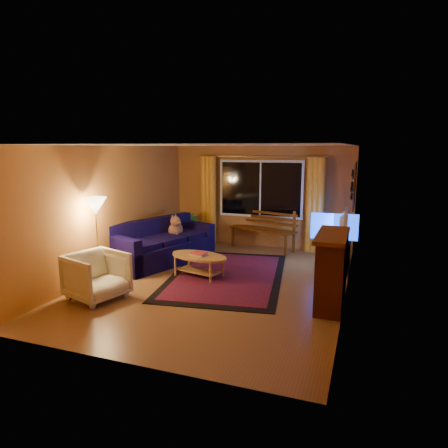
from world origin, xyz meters
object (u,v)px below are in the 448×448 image
(bench, at_px, (262,239))
(floor_lamp, at_px, (97,242))
(coffee_table, at_px, (199,266))
(sofa, at_px, (163,242))
(tv_console, at_px, (338,256))
(armchair, at_px, (97,274))

(bench, bearing_deg, floor_lamp, -103.99)
(bench, relative_size, coffee_table, 1.39)
(bench, xyz_separation_m, coffee_table, (-0.62, -2.46, -0.03))
(sofa, bearing_deg, tv_console, 33.82)
(armchair, xyz_separation_m, floor_lamp, (-0.40, 0.58, 0.38))
(sofa, height_order, floor_lamp, floor_lamp)
(tv_console, bearing_deg, bench, 154.29)
(floor_lamp, relative_size, tv_console, 1.28)
(floor_lamp, height_order, coffee_table, floor_lamp)
(armchair, bearing_deg, sofa, 17.12)
(armchair, height_order, floor_lamp, floor_lamp)
(armchair, distance_m, tv_console, 4.77)
(sofa, xyz_separation_m, coffee_table, (1.12, -0.64, -0.25))
(sofa, bearing_deg, armchair, -70.13)
(coffee_table, height_order, tv_console, tv_console)
(sofa, xyz_separation_m, tv_console, (3.59, 0.88, -0.20))
(bench, relative_size, tv_console, 1.32)
(armchair, relative_size, tv_console, 0.68)
(bench, relative_size, floor_lamp, 1.03)
(bench, distance_m, tv_console, 2.08)
(floor_lamp, distance_m, tv_console, 4.77)
(coffee_table, bearing_deg, tv_console, 31.58)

